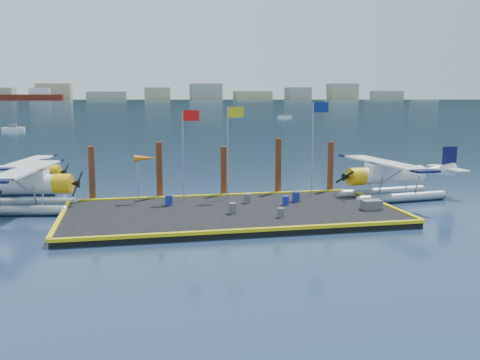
# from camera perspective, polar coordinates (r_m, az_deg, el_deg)

# --- Properties ---
(ground) EXTENTS (4000.00, 4000.00, 0.00)m
(ground) POSITION_cam_1_polar(r_m,az_deg,el_deg) (32.83, -0.94, -3.93)
(ground) COLOR #162543
(ground) RESTS_ON ground
(dock) EXTENTS (20.00, 10.00, 0.40)m
(dock) POSITION_cam_1_polar(r_m,az_deg,el_deg) (32.79, -0.95, -3.59)
(dock) COLOR black
(dock) RESTS_ON ground
(dock_bumpers) EXTENTS (20.25, 10.25, 0.18)m
(dock_bumpers) POSITION_cam_1_polar(r_m,az_deg,el_deg) (32.73, -0.95, -3.10)
(dock_bumpers) COLOR #DAC10C
(dock_bumpers) RESTS_ON dock
(far_backdrop) EXTENTS (3050.00, 2050.00, 810.00)m
(far_backdrop) POSITION_cam_1_polar(r_m,az_deg,el_deg) (1785.96, -3.94, 9.05)
(far_backdrop) COLOR black
(far_backdrop) RESTS_ON ground
(seaplane_b) EXTENTS (9.61, 10.51, 3.72)m
(seaplane_b) POSITION_cam_1_polar(r_m,az_deg,el_deg) (36.66, -22.29, -0.67)
(seaplane_b) COLOR #9BA0A9
(seaplane_b) RESTS_ON ground
(seaplane_c) EXTENTS (8.50, 9.26, 3.28)m
(seaplane_c) POSITION_cam_1_polar(r_m,az_deg,el_deg) (43.78, -22.12, 0.56)
(seaplane_c) COLOR #9BA0A9
(seaplane_c) RESTS_ON ground
(seaplane_d) EXTENTS (9.35, 10.32, 3.65)m
(seaplane_d) POSITION_cam_1_polar(r_m,az_deg,el_deg) (39.40, 15.53, 0.27)
(seaplane_d) COLOR #9BA0A9
(seaplane_d) RESTS_ON ground
(drum_0) EXTENTS (0.47, 0.47, 0.66)m
(drum_0) POSITION_cam_1_polar(r_m,az_deg,el_deg) (34.41, -7.59, -2.17)
(drum_0) COLOR #1B2397
(drum_0) RESTS_ON dock
(drum_1) EXTENTS (0.39, 0.39, 0.55)m
(drum_1) POSITION_cam_1_polar(r_m,az_deg,el_deg) (30.89, 4.39, -3.50)
(drum_1) COLOR #56555A
(drum_1) RESTS_ON dock
(drum_2) EXTENTS (0.42, 0.42, 0.59)m
(drum_2) POSITION_cam_1_polar(r_m,az_deg,el_deg) (34.37, 4.89, -2.20)
(drum_2) COLOR #1B2397
(drum_2) RESTS_ON dock
(drum_3) EXTENTS (0.46, 0.46, 0.65)m
(drum_3) POSITION_cam_1_polar(r_m,az_deg,el_deg) (31.80, -0.80, -3.02)
(drum_3) COLOR #56555A
(drum_3) RESTS_ON dock
(drum_4) EXTENTS (0.47, 0.47, 0.67)m
(drum_4) POSITION_cam_1_polar(r_m,az_deg,el_deg) (35.46, 5.99, -1.80)
(drum_4) COLOR #1B2397
(drum_4) RESTS_ON dock
(drum_5) EXTENTS (0.43, 0.43, 0.61)m
(drum_5) POSITION_cam_1_polar(r_m,az_deg,el_deg) (34.87, 0.78, -1.98)
(drum_5) COLOR #56555A
(drum_5) RESTS_ON dock
(crate) EXTENTS (1.17, 0.78, 0.59)m
(crate) POSITION_cam_1_polar(r_m,az_deg,el_deg) (33.91, 13.84, -2.58)
(crate) COLOR #56555A
(crate) RESTS_ON dock
(flagpole_red) EXTENTS (1.14, 0.08, 6.00)m
(flagpole_red) POSITION_cam_1_polar(r_m,az_deg,el_deg) (35.55, -5.77, 4.19)
(flagpole_red) COLOR #95959D
(flagpole_red) RESTS_ON dock
(flagpole_yellow) EXTENTS (1.14, 0.08, 6.20)m
(flagpole_yellow) POSITION_cam_1_polar(r_m,az_deg,el_deg) (35.98, -1.01, 4.48)
(flagpole_yellow) COLOR #95959D
(flagpole_yellow) RESTS_ON dock
(flagpole_blue) EXTENTS (1.14, 0.08, 6.50)m
(flagpole_blue) POSITION_cam_1_polar(r_m,az_deg,el_deg) (37.55, 8.05, 4.85)
(flagpole_blue) COLOR #95959D
(flagpole_blue) RESTS_ON dock
(windsock) EXTENTS (1.40, 0.44, 3.12)m
(windsock) POSITION_cam_1_polar(r_m,az_deg,el_deg) (35.48, -10.13, 2.19)
(windsock) COLOR #95959D
(windsock) RESTS_ON dock
(piling_0) EXTENTS (0.44, 0.44, 4.00)m
(piling_0) POSITION_cam_1_polar(r_m,az_deg,el_deg) (37.30, -15.50, 0.43)
(piling_0) COLOR #451F13
(piling_0) RESTS_ON ground
(piling_1) EXTENTS (0.44, 0.44, 4.20)m
(piling_1) POSITION_cam_1_polar(r_m,az_deg,el_deg) (37.26, -8.58, 0.80)
(piling_1) COLOR #451F13
(piling_1) RESTS_ON ground
(piling_2) EXTENTS (0.44, 0.44, 3.80)m
(piling_2) POSITION_cam_1_polar(r_m,az_deg,el_deg) (37.80, -1.75, 0.71)
(piling_2) COLOR #451F13
(piling_2) RESTS_ON ground
(piling_3) EXTENTS (0.44, 0.44, 4.30)m
(piling_3) POSITION_cam_1_polar(r_m,az_deg,el_deg) (38.65, 4.10, 1.25)
(piling_3) COLOR #451F13
(piling_3) RESTS_ON ground
(piling_4) EXTENTS (0.44, 0.44, 4.00)m
(piling_4) POSITION_cam_1_polar(r_m,az_deg,el_deg) (39.95, 9.62, 1.18)
(piling_4) COLOR #451F13
(piling_4) RESTS_ON ground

